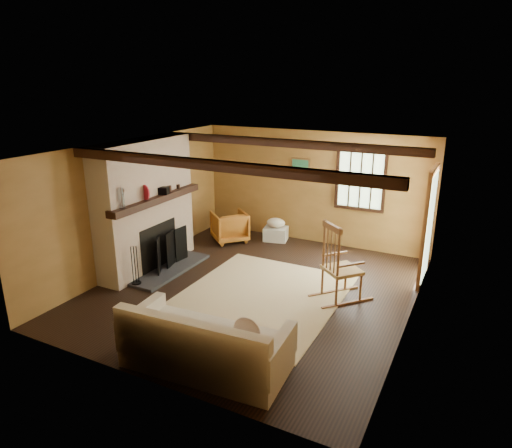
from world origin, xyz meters
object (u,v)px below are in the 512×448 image
Objects in this scene: rocking_chair at (340,267)px; sofa at (205,348)px; laundry_basket at (276,234)px; fireplace at (147,211)px; armchair at (230,226)px.

sofa is at bearing 112.44° from rocking_chair.
sofa is at bearing -75.71° from laundry_basket.
laundry_basket is at bearing 100.54° from sofa.
fireplace reaches higher than laundry_basket.
fireplace is 2.17m from armchair.
fireplace is 3.59m from sofa.
laundry_basket is 0.69× the size of armchair.
rocking_chair is at bearing 67.05° from sofa.
sofa is (2.70, -2.23, -0.81)m from fireplace.
sofa reaches higher than laundry_basket.
rocking_chair is 1.81× the size of armchair.
fireplace is 3.00m from laundry_basket.
laundry_basket is (1.51, 2.41, -0.95)m from fireplace.
laundry_basket is at bearing 160.12° from armchair.
fireplace is at bearing 136.60° from sofa.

